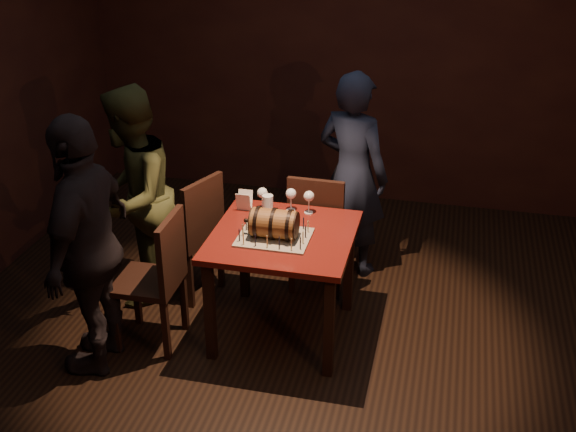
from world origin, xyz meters
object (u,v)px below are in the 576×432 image
at_px(pint_of_ale, 268,206).
at_px(chair_back, 318,226).
at_px(chair_left_rear, 194,230).
at_px(wine_glass_right, 309,197).
at_px(person_back, 352,175).
at_px(person_left_front, 89,246).
at_px(person_left_rear, 132,197).
at_px(pub_table, 283,249).
at_px(barrel_cake, 274,224).
at_px(wine_glass_mid, 291,195).
at_px(wine_glass_left, 262,194).
at_px(chair_left_front, 159,274).

relative_size(pint_of_ale, chair_back, 0.16).
bearing_deg(chair_left_rear, wine_glass_right, 0.21).
relative_size(person_back, person_left_front, 0.95).
distance_m(chair_back, person_back, 0.50).
relative_size(chair_left_rear, person_left_rear, 0.59).
height_order(pub_table, barrel_cake, barrel_cake).
bearing_deg(barrel_cake, pub_table, 60.24).
xyz_separation_m(wine_glass_mid, person_left_rear, (-1.10, -0.12, -0.08)).
relative_size(wine_glass_left, chair_back, 0.17).
bearing_deg(person_back, wine_glass_right, 94.41).
bearing_deg(pint_of_ale, chair_left_front, -138.31).
bearing_deg(person_left_front, chair_back, 131.83).
bearing_deg(wine_glass_right, pub_table, -106.12).
relative_size(barrel_cake, chair_left_rear, 0.37).
xyz_separation_m(barrel_cake, person_back, (0.33, 1.04, -0.07)).
distance_m(chair_left_rear, person_left_rear, 0.49).
bearing_deg(wine_glass_right, person_left_rear, -174.73).
distance_m(wine_glass_mid, person_back, 0.71).
distance_m(chair_back, chair_left_rear, 0.89).
bearing_deg(chair_left_front, wine_glass_left, 49.28).
height_order(pint_of_ale, person_left_rear, person_left_rear).
relative_size(wine_glass_left, pint_of_ale, 1.07).
bearing_deg(pub_table, wine_glass_left, 124.71).
relative_size(chair_back, chair_left_rear, 1.00).
bearing_deg(wine_glass_right, barrel_cake, -108.65).
bearing_deg(barrel_cake, chair_left_front, -162.47).
distance_m(pub_table, wine_glass_mid, 0.42).
bearing_deg(wine_glass_right, wine_glass_left, -176.50).
distance_m(person_back, person_left_rear, 1.61).
xyz_separation_m(chair_left_rear, person_left_rear, (-0.40, -0.11, 0.26)).
bearing_deg(person_left_front, wine_glass_mid, 128.82).
bearing_deg(person_back, person_left_rear, 49.39).
bearing_deg(wine_glass_left, chair_left_rear, 178.18).
relative_size(pub_table, wine_glass_right, 5.59).
height_order(chair_left_front, person_back, person_back).
height_order(pub_table, pint_of_ale, pint_of_ale).
xyz_separation_m(chair_back, chair_left_rear, (-0.85, -0.26, 0.00)).
bearing_deg(chair_left_rear, wine_glass_mid, 1.17).
bearing_deg(pint_of_ale, wine_glass_mid, 42.41).
xyz_separation_m(wine_glass_mid, chair_left_front, (-0.72, -0.64, -0.34)).
bearing_deg(barrel_cake, wine_glass_left, 114.90).
height_order(chair_back, chair_left_rear, same).
xyz_separation_m(wine_glass_mid, person_left_front, (-1.02, -0.91, -0.04)).
relative_size(wine_glass_mid, chair_back, 0.17).
distance_m(wine_glass_left, person_left_rear, 0.92).
height_order(barrel_cake, chair_left_rear, barrel_cake).
height_order(barrel_cake, pint_of_ale, barrel_cake).
bearing_deg(barrel_cake, person_left_front, -154.10).
relative_size(barrel_cake, chair_left_front, 0.37).
distance_m(wine_glass_right, chair_left_rear, 0.90).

